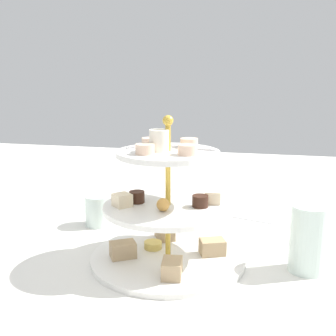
# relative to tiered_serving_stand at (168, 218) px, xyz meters

# --- Properties ---
(ground_plane) EXTENTS (2.40, 2.40, 0.00)m
(ground_plane) POSITION_rel_tiered_serving_stand_xyz_m (-0.00, -0.00, -0.09)
(ground_plane) COLOR silver
(tiered_serving_stand) EXTENTS (0.30, 0.30, 0.28)m
(tiered_serving_stand) POSITION_rel_tiered_serving_stand_xyz_m (0.00, 0.00, 0.00)
(tiered_serving_stand) COLOR white
(tiered_serving_stand) RESTS_ON ground_plane
(water_glass_tall_right) EXTENTS (0.07, 0.07, 0.13)m
(water_glass_tall_right) POSITION_rel_tiered_serving_stand_xyz_m (-0.26, -0.02, -0.02)
(water_glass_tall_right) COLOR silver
(water_glass_tall_right) RESTS_ON ground_plane
(water_glass_short_left) EXTENTS (0.06, 0.06, 0.07)m
(water_glass_short_left) POSITION_rel_tiered_serving_stand_xyz_m (0.21, -0.16, -0.05)
(water_glass_short_left) COLOR silver
(water_glass_short_left) RESTS_ON ground_plane
(teacup_with_saucer) EXTENTS (0.09, 0.09, 0.05)m
(teacup_with_saucer) POSITION_rel_tiered_serving_stand_xyz_m (0.10, -0.25, -0.06)
(teacup_with_saucer) COLOR white
(teacup_with_saucer) RESTS_ON ground_plane
(butter_knife_right) EXTENTS (0.17, 0.06, 0.00)m
(butter_knife_right) POSITION_rel_tiered_serving_stand_xyz_m (-0.13, -0.28, -0.08)
(butter_knife_right) COLOR silver
(butter_knife_right) RESTS_ON ground_plane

